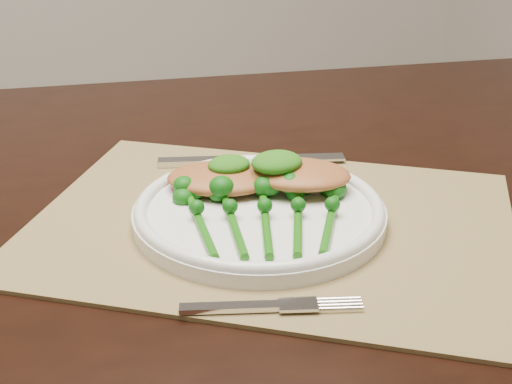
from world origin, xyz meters
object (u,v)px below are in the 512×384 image
object	(u,v)px
chicken_fillet_left	(222,178)
dinner_plate	(259,211)
broccolini_bundle	(266,223)
placemat	(272,224)

from	to	relation	value
chicken_fillet_left	dinner_plate	bearing A→B (deg)	-48.29
dinner_plate	broccolini_bundle	xyz separation A→B (m)	(-0.01, -0.04, 0.01)
placemat	chicken_fillet_left	distance (m)	0.08
placemat	broccolini_bundle	distance (m)	0.05
broccolini_bundle	placemat	bearing A→B (deg)	77.08
chicken_fillet_left	broccolini_bundle	xyz separation A→B (m)	(0.01, -0.10, -0.01)
dinner_plate	broccolini_bundle	world-z (taller)	broccolini_bundle
placemat	dinner_plate	world-z (taller)	dinner_plate
placemat	chicken_fillet_left	world-z (taller)	chicken_fillet_left
dinner_plate	chicken_fillet_left	world-z (taller)	chicken_fillet_left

